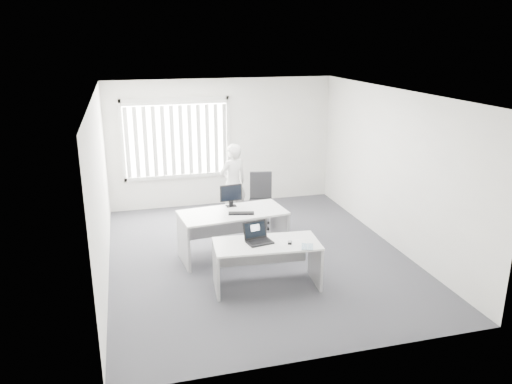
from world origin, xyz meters
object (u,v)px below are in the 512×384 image
object	(u,v)px
person	(233,184)
laptop	(260,234)
monitor	(231,196)
desk_far	(233,224)
office_chair	(261,209)
desk_near	(267,255)

from	to	relation	value
person	laptop	bearing A→B (deg)	65.39
laptop	person	bearing A→B (deg)	74.99
monitor	person	bearing A→B (deg)	71.49
desk_far	office_chair	bearing A→B (deg)	50.52
office_chair	laptop	world-z (taller)	office_chair
desk_far	laptop	world-z (taller)	laptop
desk_far	person	distance (m)	1.68
desk_far	office_chair	size ratio (longest dim) A/B	1.76
desk_near	monitor	xyz separation A→B (m)	(-0.21, 1.51, 0.49)
desk_near	desk_far	size ratio (longest dim) A/B	0.87
desk_far	person	bearing A→B (deg)	70.84
desk_near	person	xyz separation A→B (m)	(0.12, 2.84, 0.30)
laptop	desk_far	bearing A→B (deg)	86.51
person	laptop	world-z (taller)	person
desk_near	laptop	distance (m)	0.36
desk_near	monitor	distance (m)	1.60
office_chair	person	bearing A→B (deg)	163.78
desk_far	monitor	size ratio (longest dim) A/B	4.75
office_chair	desk_near	bearing A→B (deg)	-92.67
desk_far	monitor	xyz separation A→B (m)	(0.04, 0.29, 0.42)
office_chair	monitor	bearing A→B (deg)	-117.23
office_chair	desk_far	bearing A→B (deg)	-111.89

